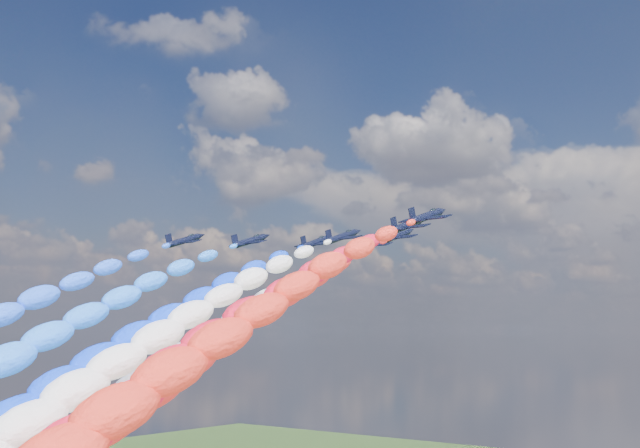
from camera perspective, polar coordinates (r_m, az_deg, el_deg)
The scene contains 15 objects.
jet_0 at distance 172.87m, azimuth -9.30°, elevation -1.12°, with size 8.78×11.77×2.59m, color black, non-canonical shape.
jet_1 at distance 172.09m, azimuth -4.84°, elevation -1.17°, with size 8.78×11.77×2.59m, color black, non-canonical shape.
trail_1 at distance 138.84m, azimuth -19.49°, elevation -9.16°, with size 7.31×98.52×52.04m, color #2774FB, non-canonical shape.
jet_2 at distance 174.26m, azimuth -0.30°, elevation -1.27°, with size 8.78×11.77×2.59m, color black, non-canonical shape.
trail_2 at distance 137.69m, azimuth -13.68°, elevation -9.39°, with size 7.31×98.52×52.04m, color #0E3BF3, non-canonical shape.
jet_3 at distance 163.47m, azimuth 1.55°, elevation -0.87°, with size 8.78×11.77×2.59m, color black, non-canonical shape.
trail_3 at distance 125.87m, azimuth -12.48°, elevation -9.64°, with size 7.31×98.52×52.04m, color white, non-canonical shape.
jet_4 at distance 176.20m, azimuth 3.65°, elevation -1.32°, with size 8.78×11.77×2.59m, color black, non-canonical shape.
trail_4 at distance 136.94m, azimuth -8.53°, elevation -9.53°, with size 7.31×98.52×52.04m, color white, non-canonical shape.
jet_5 at distance 162.43m, azimuth 5.30°, elevation -0.80°, with size 8.78×11.77×2.59m, color black, non-canonical shape.
trail_5 at distance 122.38m, azimuth -7.73°, elevation -9.82°, with size 7.31×98.52×52.04m, color red, non-canonical shape.
jet_6 at distance 146.48m, azimuth 6.01°, elevation -0.08°, with size 8.78×11.77×2.59m, color black, non-canonical shape.
trail_6 at distance 106.34m, azimuth -8.74°, elevation -10.19°, with size 7.31×98.52×52.04m, color red, non-canonical shape.
jet_7 at distance 135.65m, azimuth 7.32°, elevation 0.52°, with size 8.78×11.77×2.59m, color black, non-canonical shape.
trail_7 at distance 94.96m, azimuth -8.60°, elevation -10.55°, with size 7.31×98.52×52.04m, color red, non-canonical shape.
Camera 1 is at (98.32, -120.38, 77.77)m, focal length 46.69 mm.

